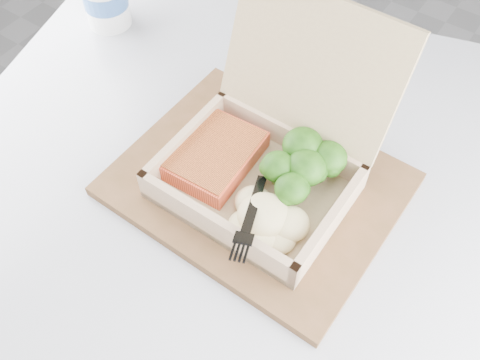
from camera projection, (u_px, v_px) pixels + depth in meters
The scene contains 9 objects.
floor at pixel (246, 170), 1.59m from camera, with size 4.00×4.00×0.00m, color gray.
cafe_table at pixel (224, 246), 0.84m from camera, with size 0.94×0.94×0.71m.
serving_tray at pixel (257, 184), 0.68m from camera, with size 0.34×0.27×0.01m, color brown.
takeout_container at pixel (273, 146), 0.64m from camera, with size 0.22×0.23×0.20m.
salmon_fillet at pixel (215, 156), 0.67m from camera, with size 0.09×0.12×0.02m, color #E3512C.
broccoli_pile at pixel (305, 174), 0.64m from camera, with size 0.12×0.12×0.04m, color #317119, non-canonical shape.
mashed_potatoes at pixel (263, 215), 0.61m from camera, with size 0.10×0.09×0.03m, color beige.
plastic_fork at pixel (258, 190), 0.61m from camera, with size 0.07×0.14×0.03m.
receipt at pixel (307, 92), 0.78m from camera, with size 0.08×0.15×0.00m, color white.
Camera 1 is at (0.53, -0.80, 1.27)m, focal length 40.00 mm.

